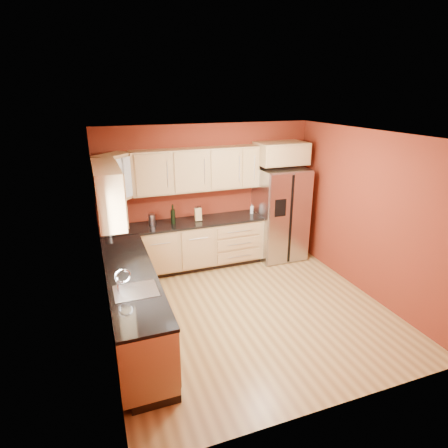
{
  "coord_description": "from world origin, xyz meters",
  "views": [
    {
      "loc": [
        -2.05,
        -4.48,
        3.13
      ],
      "look_at": [
        -0.07,
        0.9,
        1.09
      ],
      "focal_mm": 30.0,
      "sensor_mm": 36.0,
      "label": 1
    }
  ],
  "objects": [
    {
      "name": "canister_left",
      "position": [
        -1.85,
        1.7,
        1.03
      ],
      "size": [
        0.17,
        0.17,
        0.21
      ],
      "primitive_type": "cylinder",
      "rotation": [
        0.0,
        0.0,
        0.42
      ],
      "color": "#B1B1B6",
      "rests_on": "countertop_back"
    },
    {
      "name": "refrigerator",
      "position": [
        1.35,
        1.62,
        0.89
      ],
      "size": [
        0.9,
        0.75,
        1.78
      ],
      "primitive_type": "cube",
      "color": "#B1B1B6",
      "rests_on": "floor"
    },
    {
      "name": "wall_front",
      "position": [
        0.0,
        -2.0,
        1.3
      ],
      "size": [
        4.0,
        0.04,
        2.6
      ],
      "primitive_type": "cube",
      "color": "maroon",
      "rests_on": "floor"
    },
    {
      "name": "base_cabinets_back",
      "position": [
        -0.55,
        1.7,
        0.44
      ],
      "size": [
        2.9,
        0.6,
        0.88
      ],
      "primitive_type": "cube",
      "color": "tan",
      "rests_on": "floor"
    },
    {
      "name": "soap_dispenser",
      "position": [
        0.8,
        1.74,
        1.01
      ],
      "size": [
        0.08,
        0.08,
        0.18
      ],
      "primitive_type": "cylinder",
      "rotation": [
        0.0,
        0.0,
        0.35
      ],
      "color": "silver",
      "rests_on": "countertop_back"
    },
    {
      "name": "wine_bottle_a",
      "position": [
        -0.75,
        1.68,
        1.09
      ],
      "size": [
        0.08,
        0.08,
        0.34
      ],
      "primitive_type": null,
      "rotation": [
        0.0,
        0.0,
        0.04
      ],
      "color": "black",
      "rests_on": "countertop_back"
    },
    {
      "name": "floor",
      "position": [
        0.0,
        0.0,
        0.0
      ],
      "size": [
        4.0,
        4.0,
        0.0
      ],
      "primitive_type": "plane",
      "color": "olive",
      "rests_on": "ground"
    },
    {
      "name": "upper_cabinets_back",
      "position": [
        -0.25,
        1.83,
        1.83
      ],
      "size": [
        2.3,
        0.33,
        0.75
      ],
      "primitive_type": "cube",
      "color": "tan",
      "rests_on": "wall_back"
    },
    {
      "name": "wine_bottle_b",
      "position": [
        -0.73,
        1.73,
        1.09
      ],
      "size": [
        0.1,
        0.1,
        0.34
      ],
      "primitive_type": null,
      "rotation": [
        0.0,
        0.0,
        -0.34
      ],
      "color": "black",
      "rests_on": "countertop_back"
    },
    {
      "name": "corner_upper_cabinet",
      "position": [
        -1.67,
        1.67,
        1.83
      ],
      "size": [
        0.67,
        0.67,
        0.75
      ],
      "primitive_type": "cube",
      "rotation": [
        0.0,
        0.0,
        0.79
      ],
      "color": "tan",
      "rests_on": "wall_back"
    },
    {
      "name": "window",
      "position": [
        -1.98,
        -0.5,
        1.55
      ],
      "size": [
        0.03,
        0.9,
        1.0
      ],
      "primitive_type": "cube",
      "color": "white",
      "rests_on": "wall_left"
    },
    {
      "name": "upper_cabinets_left",
      "position": [
        -1.83,
        0.72,
        1.83
      ],
      "size": [
        0.33,
        1.35,
        0.75
      ],
      "primitive_type": "cube",
      "color": "tan",
      "rests_on": "wall_left"
    },
    {
      "name": "countertop_left",
      "position": [
        -1.69,
        0.0,
        0.9
      ],
      "size": [
        0.62,
        2.8,
        0.04
      ],
      "primitive_type": "cube",
      "color": "black",
      "rests_on": "base_cabinets_left"
    },
    {
      "name": "ceiling",
      "position": [
        0.0,
        0.0,
        2.6
      ],
      "size": [
        4.0,
        4.0,
        0.0
      ],
      "primitive_type": "plane",
      "color": "silver",
      "rests_on": "wall_back"
    },
    {
      "name": "countertop_back",
      "position": [
        -0.55,
        1.69,
        0.9
      ],
      "size": [
        2.9,
        0.62,
        0.04
      ],
      "primitive_type": "cube",
      "color": "black",
      "rests_on": "base_cabinets_back"
    },
    {
      "name": "wall_back",
      "position": [
        0.0,
        2.0,
        1.3
      ],
      "size": [
        4.0,
        0.04,
        2.6
      ],
      "primitive_type": "cube",
      "color": "maroon",
      "rests_on": "floor"
    },
    {
      "name": "base_cabinets_left",
      "position": [
        -1.7,
        0.0,
        0.44
      ],
      "size": [
        0.6,
        2.8,
        0.88
      ],
      "primitive_type": "cube",
      "color": "tan",
      "rests_on": "floor"
    },
    {
      "name": "wall_left",
      "position": [
        -2.0,
        0.0,
        1.3
      ],
      "size": [
        0.04,
        4.0,
        2.6
      ],
      "primitive_type": "cube",
      "color": "maroon",
      "rests_on": "floor"
    },
    {
      "name": "wall_right",
      "position": [
        2.0,
        0.0,
        1.3
      ],
      "size": [
        0.04,
        4.0,
        2.6
      ],
      "primitive_type": "cube",
      "color": "maroon",
      "rests_on": "floor"
    },
    {
      "name": "canister_right",
      "position": [
        -1.11,
        1.74,
        1.02
      ],
      "size": [
        0.13,
        0.13,
        0.2
      ],
      "primitive_type": "cylinder",
      "rotation": [
        0.0,
        0.0,
        0.06
      ],
      "color": "#B1B1B6",
      "rests_on": "countertop_back"
    },
    {
      "name": "knife_block",
      "position": [
        -0.28,
        1.71,
        1.04
      ],
      "size": [
        0.13,
        0.12,
        0.23
      ],
      "primitive_type": "cube",
      "rotation": [
        0.0,
        0.0,
        -0.11
      ],
      "color": "tan",
      "rests_on": "countertop_back"
    },
    {
      "name": "over_fridge_cabinet",
      "position": [
        1.35,
        1.7,
        2.05
      ],
      "size": [
        0.92,
        0.6,
        0.4
      ],
      "primitive_type": "cube",
      "color": "tan",
      "rests_on": "wall_back"
    },
    {
      "name": "sink_faucet",
      "position": [
        -1.69,
        -0.5,
        1.07
      ],
      "size": [
        0.5,
        0.42,
        0.3
      ],
      "primitive_type": null,
      "color": "silver",
      "rests_on": "countertop_left"
    }
  ]
}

